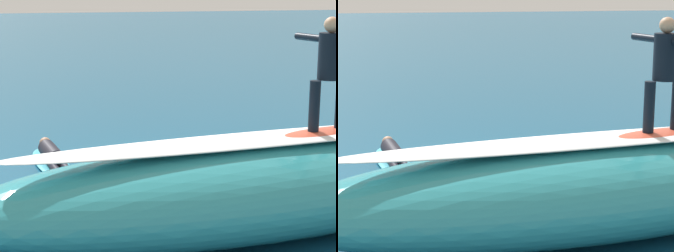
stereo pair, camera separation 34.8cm
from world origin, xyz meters
TOP-DOWN VIEW (x-y plane):
  - ground_plane at (0.00, 0.00)m, footprint 120.00×120.00m
  - wave_crest at (-0.71, 2.27)m, footprint 7.95×3.03m
  - wave_foam_lip at (-0.71, 2.27)m, footprint 6.64×1.48m
  - surfboard_riding at (-1.65, 2.17)m, footprint 1.89×0.90m
  - surfer_riding at (-1.65, 2.17)m, footprint 0.57×1.36m
  - surfboard_paddling at (1.71, -1.51)m, footprint 0.87×2.24m
  - surfer_paddling at (1.69, -1.38)m, footprint 0.53×1.77m

SIDE VIEW (x-z plane):
  - ground_plane at x=0.00m, z-range 0.00..0.00m
  - surfboard_paddling at x=1.71m, z-range 0.00..0.06m
  - surfer_paddling at x=1.69m, z-range 0.04..0.36m
  - wave_crest at x=-0.71m, z-range 0.00..1.19m
  - wave_foam_lip at x=-0.71m, z-range 1.19..1.27m
  - surfboard_riding at x=-1.65m, z-range 1.19..1.29m
  - surfer_riding at x=-1.65m, z-range 1.41..2.86m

